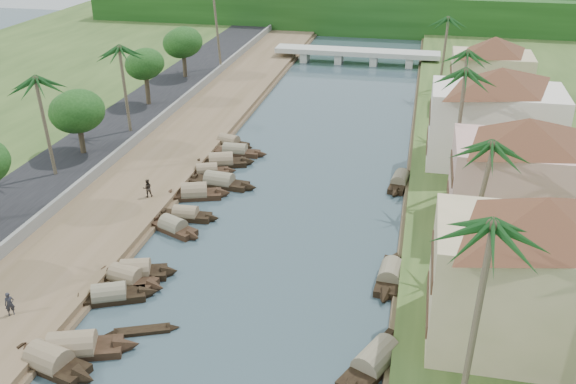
% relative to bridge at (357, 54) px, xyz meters
% --- Properties ---
extents(ground, '(220.00, 220.00, 0.00)m').
position_rel_bridge_xyz_m(ground, '(-0.00, -72.00, -1.72)').
color(ground, '#33454C').
rests_on(ground, ground).
extents(left_bank, '(10.00, 180.00, 0.80)m').
position_rel_bridge_xyz_m(left_bank, '(-16.00, -52.00, -1.32)').
color(left_bank, brown).
rests_on(left_bank, ground).
extents(right_bank, '(16.00, 180.00, 1.20)m').
position_rel_bridge_xyz_m(right_bank, '(19.00, -52.00, -1.12)').
color(right_bank, '#2E471C').
rests_on(right_bank, ground).
extents(road, '(8.00, 180.00, 1.40)m').
position_rel_bridge_xyz_m(road, '(-24.50, -52.00, -1.02)').
color(road, black).
rests_on(road, ground).
extents(retaining_wall, '(0.40, 180.00, 1.10)m').
position_rel_bridge_xyz_m(retaining_wall, '(-20.20, -52.00, -0.37)').
color(retaining_wall, slate).
rests_on(retaining_wall, left_bank).
extents(treeline, '(120.00, 14.00, 8.00)m').
position_rel_bridge_xyz_m(treeline, '(-0.00, 28.00, 2.28)').
color(treeline, '#14390F').
rests_on(treeline, ground).
extents(bridge, '(28.00, 4.00, 2.40)m').
position_rel_bridge_xyz_m(bridge, '(0.00, 0.00, 0.00)').
color(bridge, '#AEAFA4').
rests_on(bridge, ground).
extents(building_near, '(14.85, 14.85, 10.20)m').
position_rel_bridge_xyz_m(building_near, '(18.99, -74.00, 4.66)').
color(building_near, '#D3B78D').
rests_on(building_near, right_bank).
extents(building_mid, '(14.11, 14.11, 9.70)m').
position_rel_bridge_xyz_m(building_mid, '(19.99, -58.00, 4.41)').
color(building_mid, '#CC9B90').
rests_on(building_mid, right_bank).
extents(building_far, '(15.59, 15.59, 10.20)m').
position_rel_bridge_xyz_m(building_far, '(18.99, -44.00, 4.66)').
color(building_far, silver).
rests_on(building_far, right_bank).
extents(building_distant, '(12.62, 12.62, 9.20)m').
position_rel_bridge_xyz_m(building_distant, '(19.99, -24.00, 4.16)').
color(building_distant, '#D3B78D').
rests_on(building_distant, right_bank).
extents(sampan_1, '(7.79, 3.63, 2.26)m').
position_rel_bridge_xyz_m(sampan_1, '(-10.10, -81.38, -1.31)').
color(sampan_1, black).
rests_on(sampan_1, ground).
extents(sampan_2, '(8.90, 4.52, 2.31)m').
position_rel_bridge_xyz_m(sampan_2, '(-9.31, -79.87, -1.30)').
color(sampan_2, black).
rests_on(sampan_2, ground).
extents(sampan_3, '(7.17, 4.27, 1.97)m').
position_rel_bridge_xyz_m(sampan_3, '(-9.67, -73.89, -1.31)').
color(sampan_3, black).
rests_on(sampan_3, ground).
extents(sampan_4, '(7.12, 2.89, 2.01)m').
position_rel_bridge_xyz_m(sampan_4, '(-9.51, -71.40, -1.31)').
color(sampan_4, black).
rests_on(sampan_4, ground).
extents(sampan_5, '(6.85, 3.61, 2.15)m').
position_rel_bridge_xyz_m(sampan_5, '(-9.11, -70.53, -1.31)').
color(sampan_5, black).
rests_on(sampan_5, ground).
extents(sampan_6, '(6.44, 3.99, 1.96)m').
position_rel_bridge_xyz_m(sampan_6, '(-8.96, -63.00, -1.31)').
color(sampan_6, black).
rests_on(sampan_6, ground).
extents(sampan_7, '(6.54, 1.68, 1.79)m').
position_rel_bridge_xyz_m(sampan_7, '(-8.69, -60.57, -1.32)').
color(sampan_7, black).
rests_on(sampan_7, ground).
extents(sampan_8, '(7.48, 3.95, 2.26)m').
position_rel_bridge_xyz_m(sampan_8, '(-9.43, -56.15, -1.30)').
color(sampan_8, black).
rests_on(sampan_8, ground).
extents(sampan_9, '(8.50, 2.53, 2.13)m').
position_rel_bridge_xyz_m(sampan_9, '(-7.88, -52.99, -1.31)').
color(sampan_9, black).
rests_on(sampan_9, ground).
extents(sampan_10, '(6.44, 3.57, 1.82)m').
position_rel_bridge_xyz_m(sampan_10, '(-9.97, -50.70, -1.32)').
color(sampan_10, black).
rests_on(sampan_10, ground).
extents(sampan_11, '(7.79, 4.11, 2.20)m').
position_rel_bridge_xyz_m(sampan_11, '(-9.28, -47.99, -1.31)').
color(sampan_11, black).
rests_on(sampan_11, ground).
extents(sampan_12, '(7.76, 1.65, 1.89)m').
position_rel_bridge_xyz_m(sampan_12, '(-8.68, -44.59, -1.32)').
color(sampan_12, black).
rests_on(sampan_12, ground).
extents(sampan_13, '(6.89, 3.31, 1.90)m').
position_rel_bridge_xyz_m(sampan_13, '(-10.19, -42.03, -1.32)').
color(sampan_13, black).
rests_on(sampan_13, ground).
extents(sampan_14, '(5.44, 9.03, 2.22)m').
position_rel_bridge_xyz_m(sampan_14, '(10.05, -77.00, -1.31)').
color(sampan_14, black).
rests_on(sampan_14, ground).
extents(sampan_15, '(2.21, 7.77, 2.07)m').
position_rel_bridge_xyz_m(sampan_15, '(10.28, -66.84, -1.31)').
color(sampan_15, black).
rests_on(sampan_15, ground).
extents(sampan_16, '(2.32, 7.62, 1.88)m').
position_rel_bridge_xyz_m(sampan_16, '(10.04, -48.90, -1.32)').
color(sampan_16, black).
rests_on(sampan_16, ground).
extents(canoe_1, '(5.15, 2.75, 0.84)m').
position_rel_bridge_xyz_m(canoe_1, '(-5.83, -76.89, -1.62)').
color(canoe_1, black).
rests_on(canoe_1, ground).
extents(canoe_2, '(4.61, 2.45, 0.68)m').
position_rel_bridge_xyz_m(canoe_2, '(-8.36, -51.35, -1.62)').
color(canoe_2, black).
rests_on(canoe_2, ground).
extents(palm_0, '(3.20, 3.20, 13.53)m').
position_rel_bridge_xyz_m(palm_0, '(15.00, -81.47, 11.14)').
color(palm_0, brown).
rests_on(palm_0, ground).
extents(palm_1, '(3.20, 3.20, 11.47)m').
position_rel_bridge_xyz_m(palm_1, '(16.00, -65.11, 9.16)').
color(palm_1, brown).
rests_on(palm_1, ground).
extents(palm_2, '(3.20, 3.20, 13.25)m').
position_rel_bridge_xyz_m(palm_2, '(15.00, -52.04, 10.87)').
color(palm_2, brown).
rests_on(palm_2, ground).
extents(palm_3, '(3.20, 3.20, 11.11)m').
position_rel_bridge_xyz_m(palm_3, '(16.00, -35.18, 8.82)').
color(palm_3, brown).
rests_on(palm_3, ground).
extents(palm_5, '(3.20, 3.20, 11.36)m').
position_rel_bridge_xyz_m(palm_5, '(-24.00, -56.60, 9.25)').
color(palm_5, brown).
rests_on(palm_5, ground).
extents(palm_6, '(3.20, 3.20, 11.42)m').
position_rel_bridge_xyz_m(palm_6, '(-22.00, -43.18, 9.31)').
color(palm_6, brown).
rests_on(palm_6, ground).
extents(palm_7, '(3.20, 3.20, 11.47)m').
position_rel_bridge_xyz_m(palm_7, '(14.00, -16.37, 9.16)').
color(palm_7, brown).
rests_on(palm_7, ground).
extents(tree_3, '(5.42, 5.42, 6.90)m').
position_rel_bridge_xyz_m(tree_3, '(-24.00, -50.69, 4.29)').
color(tree_3, '#4D3F2C').
rests_on(tree_3, ground).
extents(tree_4, '(4.63, 4.63, 7.27)m').
position_rel_bridge_xyz_m(tree_4, '(-24.00, -32.94, 4.94)').
color(tree_4, '#4D3F2C').
rests_on(tree_4, ground).
extents(tree_5, '(5.31, 5.31, 7.36)m').
position_rel_bridge_xyz_m(tree_5, '(-24.00, -19.02, 4.78)').
color(tree_5, '#4D3F2C').
rests_on(tree_5, ground).
extents(tree_6, '(4.81, 4.81, 6.72)m').
position_rel_bridge_xyz_m(tree_6, '(24.00, -40.87, 4.15)').
color(tree_6, '#4D3F2C').
rests_on(tree_6, ground).
extents(person_near, '(0.76, 0.73, 1.75)m').
position_rel_bridge_xyz_m(person_near, '(-14.94, -77.89, -0.05)').
color(person_near, '#23232A').
rests_on(person_near, left_bank).
extents(person_far, '(1.09, 1.03, 1.78)m').
position_rel_bridge_xyz_m(person_far, '(-13.23, -58.40, -0.03)').
color(person_far, '#2E2620').
rests_on(person_far, left_bank).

